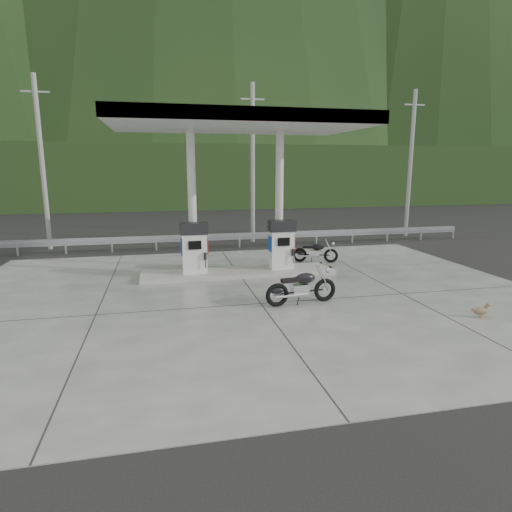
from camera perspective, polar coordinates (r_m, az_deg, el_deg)
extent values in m
plane|color=black|center=(13.30, -0.34, -5.14)|extent=(160.00, 160.00, 0.00)
cube|color=slate|center=(13.29, -0.34, -5.09)|extent=(18.00, 14.00, 0.02)
cube|color=#A09E95|center=(15.64, -2.26, -2.21)|extent=(7.00, 1.40, 0.15)
cylinder|color=silver|center=(15.43, -8.51, 7.18)|extent=(0.30, 0.30, 5.00)
cylinder|color=silver|center=(15.97, 3.11, 7.44)|extent=(0.30, 0.30, 5.00)
cube|color=silver|center=(15.26, -2.43, 17.40)|extent=(8.50, 5.00, 0.40)
cube|color=black|center=(24.40, -6.02, 2.55)|extent=(60.00, 7.00, 0.01)
cylinder|color=gray|center=(22.58, -26.62, 10.86)|extent=(0.22, 0.22, 8.00)
cylinder|color=gray|center=(22.44, -0.45, 12.07)|extent=(0.22, 0.22, 8.00)
cylinder|color=gray|center=(25.85, 19.88, 11.34)|extent=(0.22, 0.22, 8.00)
cube|color=black|center=(42.54, -8.99, 10.40)|extent=(80.00, 6.00, 6.00)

